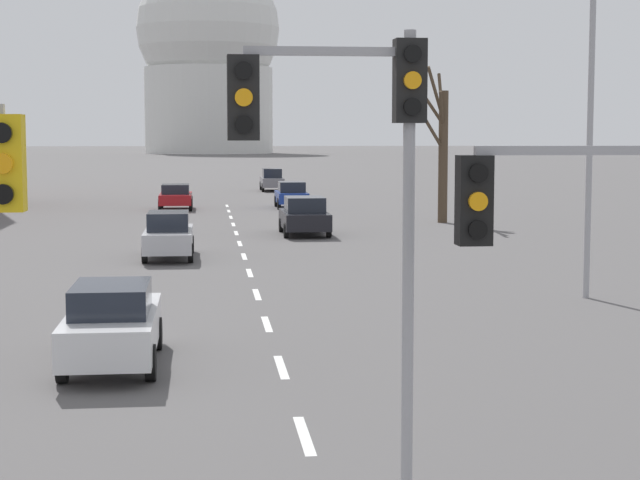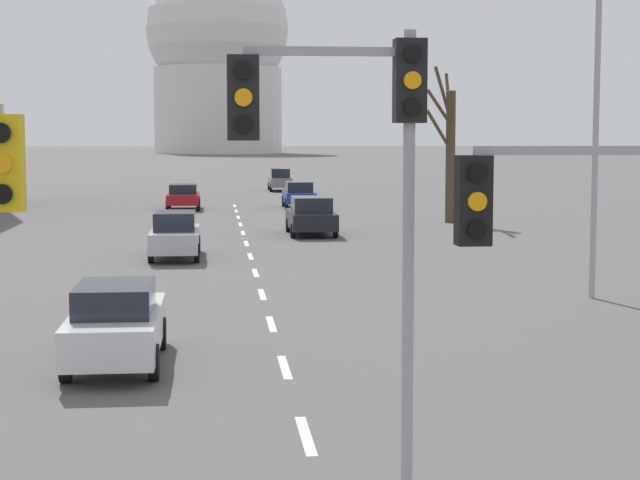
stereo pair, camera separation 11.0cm
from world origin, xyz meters
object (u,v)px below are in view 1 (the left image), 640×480
sedan_near_left (272,180)px  sedan_near_right (169,235)px  sedan_far_left (292,195)px  street_lamp_right (577,79)px  traffic_signal_centre_tall (354,145)px  sedan_far_right (176,196)px  sedan_distant_centre (304,216)px  sedan_mid_centre (113,323)px  traffic_signal_near_right (607,224)px

sedan_near_left → sedan_near_right: (-6.38, -44.06, -0.03)m
sedan_far_left → street_lamp_right: bearing=-82.8°
traffic_signal_centre_tall → sedan_far_right: 49.16m
street_lamp_right → sedan_distant_centre: 19.74m
sedan_near_right → sedan_mid_centre: bearing=-91.6°
sedan_near_left → sedan_far_right: 21.03m
traffic_signal_centre_tall → sedan_distant_centre: 33.19m
traffic_signal_centre_tall → traffic_signal_near_right: (2.62, -1.08, -0.85)m
street_lamp_right → sedan_mid_centre: size_ratio=2.13×
sedan_mid_centre → sedan_near_right: bearing=88.4°
sedan_near_right → sedan_far_left: (6.30, 24.93, -0.03)m
sedan_far_right → sedan_far_left: bearing=6.7°
sedan_near_right → sedan_far_left: sedan_near_right is taller
sedan_far_left → traffic_signal_centre_tall: bearing=-93.9°
sedan_mid_centre → sedan_distant_centre: 26.11m
traffic_signal_centre_tall → sedan_near_right: (-2.94, 24.79, -3.32)m
street_lamp_right → sedan_distant_centre: street_lamp_right is taller
traffic_signal_near_right → sedan_far_left: (0.74, 50.80, -2.50)m
traffic_signal_near_right → street_lamp_right: (5.21, 15.62, 2.39)m
sedan_far_right → sedan_distant_centre: 17.04m
sedan_near_left → sedan_far_right: sedan_near_left is taller
sedan_mid_centre → sedan_distant_centre: size_ratio=0.98×
traffic_signal_near_right → sedan_distant_centre: (-0.09, 34.01, -2.47)m
traffic_signal_near_right → sedan_distant_centre: 34.10m
street_lamp_right → sedan_distant_centre: bearing=106.1°
traffic_signal_centre_tall → sedan_distant_centre: bearing=85.6°
sedan_far_left → sedan_mid_centre: bearing=-99.1°
traffic_signal_centre_tall → street_lamp_right: 16.58m
sedan_near_right → sedan_distant_centre: size_ratio=1.02×
traffic_signal_centre_tall → sedan_mid_centre: bearing=114.5°
traffic_signal_centre_tall → traffic_signal_near_right: bearing=-22.5°
sedan_near_left → sedan_distant_centre: size_ratio=1.01×
sedan_near_left → sedan_distant_centre: (-0.91, -35.93, -0.03)m
sedan_far_left → sedan_distant_centre: sedan_distant_centre is taller
sedan_near_left → traffic_signal_near_right: bearing=-90.7°
traffic_signal_near_right → street_lamp_right: bearing=71.6°
traffic_signal_centre_tall → sedan_far_left: bearing=86.1°
traffic_signal_near_right → sedan_mid_centre: bearing=125.1°
sedan_far_right → sedan_distant_centre: bearing=-70.0°
sedan_near_left → sedan_mid_centre: 61.73m
sedan_near_right → sedan_far_right: (-0.37, 24.14, -0.05)m
traffic_signal_centre_tall → street_lamp_right: street_lamp_right is taller
traffic_signal_near_right → sedan_near_right: size_ratio=0.94×
sedan_mid_centre → sedan_distant_centre: sedan_distant_centre is taller
traffic_signal_centre_tall → sedan_far_left: traffic_signal_centre_tall is taller
sedan_mid_centre → sedan_far_right: (0.11, 41.44, -0.03)m
sedan_far_left → sedan_distant_centre: 16.81m
street_lamp_right → sedan_mid_centre: bearing=-148.0°
sedan_near_right → sedan_far_right: bearing=90.9°
sedan_mid_centre → sedan_far_right: 41.44m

